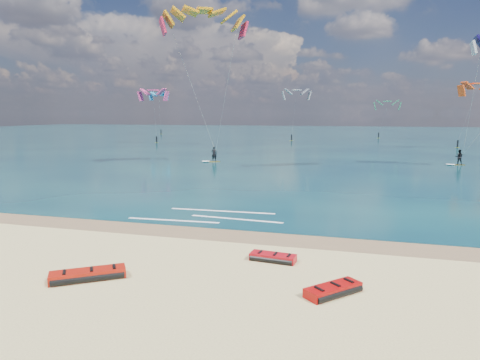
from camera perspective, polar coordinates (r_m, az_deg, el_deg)
name	(u,v)px	position (r m, az deg, el deg)	size (l,w,h in m)	color
ground	(281,160)	(59.08, 5.42, 2.65)	(320.00, 320.00, 0.00)	tan
wet_sand_strip	(165,230)	(23.99, -9.96, -6.60)	(320.00, 2.40, 0.01)	brown
sea	(320,136)	(122.46, 10.57, 5.74)	(320.00, 200.00, 0.04)	#0A2739
packed_kite_left	(88,279)	(17.97, -19.59, -12.34)	(3.02, 1.17, 0.43)	#B41709
packed_kite_mid	(273,261)	(18.97, 4.41, -10.70)	(2.17, 1.02, 0.37)	red
packed_kite_right	(333,294)	(16.03, 12.29, -14.66)	(2.38, 1.07, 0.39)	#A70807
kitesurfer_main	(209,81)	(52.77, -4.17, 13.00)	(9.59, 10.63, 19.58)	gold
shoreline_foam	(212,216)	(26.64, -3.76, -4.84)	(9.32, 3.62, 0.01)	white
distant_kites	(275,117)	(100.14, 4.75, 8.41)	(83.20, 39.19, 12.43)	#C83B79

